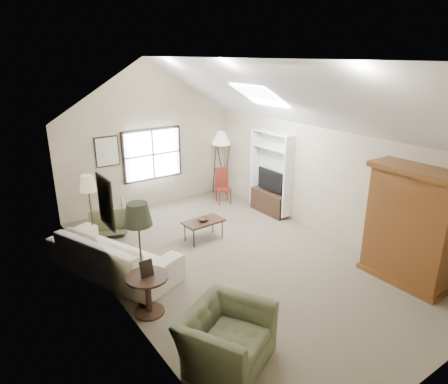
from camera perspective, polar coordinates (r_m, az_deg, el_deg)
room_shell at (r=7.40m, az=1.82°, el=12.47°), size 5.01×8.01×4.00m
window at (r=11.14m, az=-10.17°, el=5.30°), size 1.72×0.08×1.42m
skylight at (r=8.90m, az=5.16°, el=13.64°), size 0.80×1.20×0.52m
wall_art at (r=8.55m, az=-16.47°, el=2.48°), size 1.97×3.71×0.88m
armoire at (r=8.02m, az=25.09°, el=-4.49°), size 0.60×1.50×2.20m
tv_alcove at (r=10.49m, az=6.74°, el=2.91°), size 0.32×1.30×2.10m
media_console at (r=10.75m, az=6.49°, el=-1.46°), size 0.34×1.18×0.60m
tv_panel at (r=10.54m, az=6.61°, el=1.69°), size 0.05×0.90×0.55m
sofa at (r=8.13m, az=-15.56°, el=-8.43°), size 2.02×2.95×0.80m
armchair_near at (r=5.82m, az=0.33°, el=-20.08°), size 1.56×1.49×0.79m
armchair_far at (r=9.87m, az=-16.26°, el=-3.55°), size 1.04×1.06×0.77m
coffee_table at (r=9.20m, az=-2.92°, el=-5.47°), size 0.94×0.55×0.47m
bowl at (r=9.09m, az=-2.95°, el=-3.97°), size 0.23×0.23×0.05m
side_table at (r=6.85m, az=-10.75°, el=-14.18°), size 0.90×0.90×0.69m
side_chair at (r=11.33m, az=-0.08°, el=0.86°), size 0.49×0.49×1.00m
tripod_lamp at (r=12.05m, az=-0.42°, el=4.29°), size 0.66×0.66×1.93m
dark_lamp at (r=6.70m, az=-11.80°, el=-8.97°), size 0.60×0.60×1.92m
tan_lamp at (r=8.99m, az=-18.46°, el=-2.76°), size 0.45×0.45×1.72m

